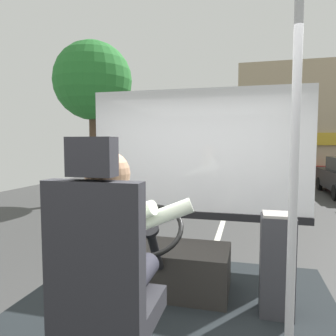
{
  "coord_description": "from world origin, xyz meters",
  "views": [
    {
      "loc": [
        0.56,
        -1.92,
        1.94
      ],
      "look_at": [
        -0.12,
        0.76,
        1.72
      ],
      "focal_mm": 33.53,
      "sensor_mm": 36.0,
      "label": 1
    }
  ],
  "objects_px": {
    "bus_driver": "(113,243)",
    "parked_car_red": "(314,167)",
    "steering_console": "(167,267)",
    "driver_seat": "(104,291)",
    "handrail_pole": "(293,206)",
    "fare_box": "(277,264)"
  },
  "relations": [
    {
      "from": "bus_driver",
      "to": "steering_console",
      "type": "relative_size",
      "value": 0.72
    },
    {
      "from": "fare_box",
      "to": "steering_console",
      "type": "bearing_deg",
      "value": 169.82
    },
    {
      "from": "handrail_pole",
      "to": "parked_car_red",
      "type": "distance_m",
      "value": 16.92
    },
    {
      "from": "fare_box",
      "to": "handrail_pole",
      "type": "bearing_deg",
      "value": -90.91
    },
    {
      "from": "bus_driver",
      "to": "handrail_pole",
      "type": "height_order",
      "value": "handrail_pole"
    },
    {
      "from": "fare_box",
      "to": "parked_car_red",
      "type": "distance_m",
      "value": 16.05
    },
    {
      "from": "steering_console",
      "to": "bus_driver",
      "type": "bearing_deg",
      "value": -90.0
    },
    {
      "from": "driver_seat",
      "to": "bus_driver",
      "type": "xyz_separation_m",
      "value": [
        0.0,
        0.11,
        0.21
      ]
    },
    {
      "from": "handrail_pole",
      "to": "fare_box",
      "type": "xyz_separation_m",
      "value": [
        0.01,
        0.86,
        -0.63
      ]
    },
    {
      "from": "steering_console",
      "to": "parked_car_red",
      "type": "bearing_deg",
      "value": 74.93
    },
    {
      "from": "handrail_pole",
      "to": "fare_box",
      "type": "relative_size",
      "value": 2.57
    },
    {
      "from": "handrail_pole",
      "to": "bus_driver",
      "type": "bearing_deg",
      "value": -171.51
    },
    {
      "from": "handrail_pole",
      "to": "steering_console",
      "type": "bearing_deg",
      "value": 131.53
    },
    {
      "from": "driver_seat",
      "to": "handrail_pole",
      "type": "bearing_deg",
      "value": 15.1
    },
    {
      "from": "bus_driver",
      "to": "fare_box",
      "type": "height_order",
      "value": "bus_driver"
    },
    {
      "from": "fare_box",
      "to": "driver_seat",
      "type": "bearing_deg",
      "value": -129.84
    },
    {
      "from": "handrail_pole",
      "to": "parked_car_red",
      "type": "bearing_deg",
      "value": 78.82
    },
    {
      "from": "bus_driver",
      "to": "parked_car_red",
      "type": "height_order",
      "value": "bus_driver"
    },
    {
      "from": "driver_seat",
      "to": "parked_car_red",
      "type": "distance_m",
      "value": 17.33
    },
    {
      "from": "steering_console",
      "to": "parked_car_red",
      "type": "distance_m",
      "value": 16.1
    },
    {
      "from": "steering_console",
      "to": "handrail_pole",
      "type": "xyz_separation_m",
      "value": [
        0.91,
        -1.03,
        0.8
      ]
    },
    {
      "from": "driver_seat",
      "to": "steering_console",
      "type": "bearing_deg",
      "value": 90.0
    }
  ]
}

